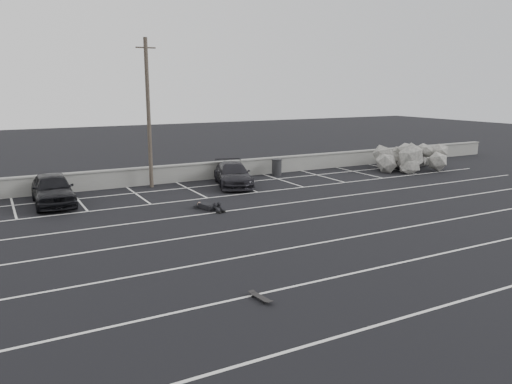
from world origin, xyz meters
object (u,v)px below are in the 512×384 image
person (206,204)px  skateboard (260,297)px  utility_pole (149,113)px  riprap_pile (403,160)px  car_right (233,174)px  trash_bin (277,167)px  car_left (53,189)px

person → skateboard: 10.61m
utility_pole → riprap_pile: (17.45, -2.10, -3.58)m
person → skateboard: bearing=-119.5°
car_right → person: bearing=-111.6°
trash_bin → riprap_pile: riprap_pile is taller
car_right → person: size_ratio=1.81×
car_left → riprap_pile: (22.95, -0.17, -0.15)m
car_right → trash_bin: size_ratio=4.34×
car_right → skateboard: size_ratio=5.97×
car_left → person: bearing=-33.6°
utility_pole → person: (0.73, -6.29, -3.96)m
car_right → utility_pole: bearing=174.1°
skateboard → person: bearing=67.5°
person → skateboard: person is taller
riprap_pile → skateboard: size_ratio=8.25×
car_left → utility_pole: (5.50, 1.92, 3.43)m
car_left → trash_bin: (13.84, 1.87, -0.24)m
trash_bin → person: bearing=-140.7°
car_left → car_right: car_left is taller
riprap_pile → skateboard: (-19.41, -14.46, -0.55)m
car_left → person: 7.63m
utility_pole → skateboard: utility_pole is taller
riprap_pile → person: size_ratio=2.50×
person → car_right: bearing=36.5°
car_left → person: (6.24, -4.37, -0.54)m
car_left → skateboard: size_ratio=5.90×
utility_pole → skateboard: bearing=-96.8°
person → car_left: bearing=130.3°
utility_pole → car_left: bearing=-160.7°
trash_bin → riprap_pile: (9.11, -2.04, 0.08)m
skateboard → trash_bin: bearing=50.2°
utility_pole → riprap_pile: size_ratio=1.30×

